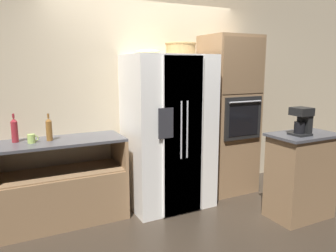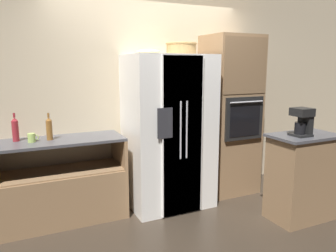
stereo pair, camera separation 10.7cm
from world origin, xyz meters
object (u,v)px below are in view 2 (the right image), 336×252
at_px(bottle_short, 15,129).
at_px(coffee_maker, 303,121).
at_px(refrigerator, 169,132).
at_px(wicker_basket, 181,48).
at_px(fruit_bowl, 148,52).
at_px(mug, 32,138).
at_px(bottle_tall, 49,128).
at_px(wall_oven, 230,115).

distance_m(bottle_short, coffee_maker, 3.05).
height_order(refrigerator, wicker_basket, wicker_basket).
height_order(wicker_basket, fruit_bowl, wicker_basket).
distance_m(refrigerator, wicker_basket, 1.02).
height_order(mug, coffee_maker, coffee_maker).
bearing_deg(bottle_tall, coffee_maker, -25.06).
bearing_deg(bottle_short, wall_oven, -2.78).
distance_m(wicker_basket, bottle_short, 2.08).
bearing_deg(bottle_tall, mug, -170.35).
bearing_deg(refrigerator, wicker_basket, 19.41).
bearing_deg(wall_oven, refrigerator, -175.50).
bearing_deg(bottle_tall, refrigerator, -4.89).
relative_size(wall_oven, coffee_maker, 6.98).
height_order(refrigerator, wall_oven, wall_oven).
relative_size(fruit_bowl, mug, 2.62).
bearing_deg(bottle_short, coffee_maker, -23.91).
distance_m(fruit_bowl, bottle_short, 1.68).
distance_m(fruit_bowl, coffee_maker, 1.88).
bearing_deg(coffee_maker, wicker_basket, 129.09).
bearing_deg(bottle_tall, bottle_short, 165.28).
height_order(wall_oven, mug, wall_oven).
xyz_separation_m(wicker_basket, mug, (-1.74, 0.02, -0.95)).
xyz_separation_m(fruit_bowl, mug, (-1.32, -0.01, -0.90)).
bearing_deg(bottle_short, refrigerator, -6.85).
xyz_separation_m(bottle_tall, coffee_maker, (2.45, -1.15, 0.08)).
distance_m(wicker_basket, coffee_maker, 1.62).
xyz_separation_m(bottle_short, mug, (0.15, -0.12, -0.08)).
relative_size(fruit_bowl, coffee_maker, 0.95).
relative_size(wall_oven, bottle_short, 7.00).
bearing_deg(fruit_bowl, bottle_short, 175.91).
relative_size(bottle_short, mug, 2.73).
bearing_deg(coffee_maker, fruit_bowl, 139.36).
bearing_deg(bottle_tall, wall_oven, -1.04).
relative_size(refrigerator, bottle_tall, 6.34).
height_order(refrigerator, coffee_maker, refrigerator).
xyz_separation_m(refrigerator, wicker_basket, (0.20, 0.07, 1.00)).
distance_m(refrigerator, wall_oven, 0.96).
bearing_deg(refrigerator, bottle_tall, 175.11).
xyz_separation_m(bottle_short, coffee_maker, (2.78, -1.23, 0.08)).
relative_size(wall_oven, bottle_tall, 7.23).
xyz_separation_m(wall_oven, bottle_tall, (-2.31, 0.04, 0.00)).
relative_size(refrigerator, wicker_basket, 4.89).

